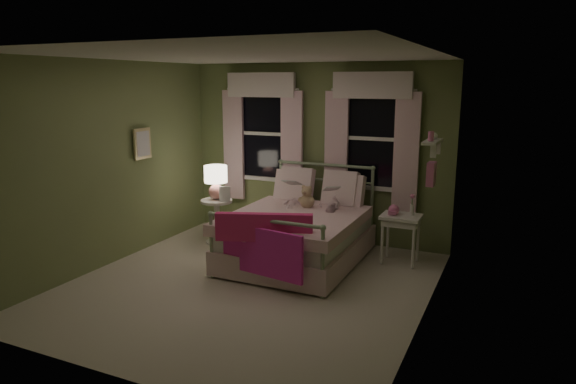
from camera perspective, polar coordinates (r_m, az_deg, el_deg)
The scene contains 18 objects.
room_shell at distance 5.73m, azimuth -4.69°, elevation 1.79°, with size 4.20×4.20×4.20m.
bed at distance 6.76m, azimuth 1.24°, elevation -4.54°, with size 1.58×2.04×1.18m.
pink_throw at distance 5.81m, azimuth -2.80°, elevation -5.05°, with size 1.09×0.48×0.71m.
child_left at distance 7.11m, azimuth 0.54°, elevation 0.85°, with size 0.26×0.17×0.72m, color #F7D1DD.
child_right at distance 6.92m, azimuth 4.78°, elevation 0.19°, with size 0.32×0.25×0.66m, color #F7D1DD.
book_left at distance 6.89m, azimuth -0.31°, elevation 0.73°, with size 0.20×0.27×0.03m, color beige.
book_right at distance 6.68m, azimuth 4.05°, elevation -0.03°, with size 0.20×0.27×0.02m, color beige.
teddy_bear at distance 6.89m, azimuth 2.12°, elevation -0.71°, with size 0.24×0.20×0.32m.
nightstand_left at distance 7.57m, azimuth -7.90°, elevation -2.56°, with size 0.46×0.46×0.65m.
table_lamp at distance 7.45m, azimuth -8.02°, elevation 1.43°, with size 0.33×0.33×0.49m.
book_nightstand at distance 7.39m, azimuth -7.64°, elevation -1.00°, with size 0.16×0.22×0.02m, color beige.
nightstand_right at distance 6.77m, azimuth 12.44°, elevation -3.34°, with size 0.50×0.40×0.64m.
pink_toy at distance 6.75m, azimuth 11.67°, elevation -1.97°, with size 0.14×0.19×0.14m.
bud_vase at distance 6.74m, azimuth 13.62°, elevation -1.37°, with size 0.06×0.06×0.28m.
window_left at distance 7.86m, azimuth -2.89°, elevation 7.00°, with size 1.34×0.13×1.96m.
window_right at distance 7.23m, azimuth 9.22°, elevation 6.41°, with size 1.34×0.13×1.96m.
wall_shelf at distance 5.73m, azimuth 15.71°, elevation 3.65°, with size 0.15×0.50×0.60m.
framed_picture at distance 7.30m, azimuth -15.87°, elevation 5.19°, with size 0.03×0.32×0.42m.
Camera 1 is at (2.77, -4.91, 2.33)m, focal length 32.00 mm.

